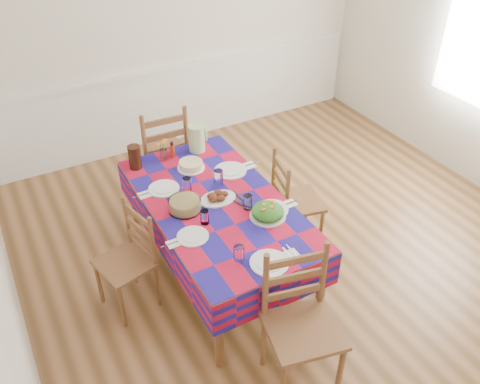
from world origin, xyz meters
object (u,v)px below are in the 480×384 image
object	(u,v)px
chair_near	(301,324)
chair_left	(129,261)
meat_platter	(218,197)
dining_table	(217,210)
chair_far	(163,155)
chair_right	(293,202)
green_pitcher	(197,138)
tea_pitcher	(135,157)

from	to	relation	value
chair_near	chair_left	world-z (taller)	chair_near
meat_platter	chair_near	distance (m)	1.20
dining_table	chair_far	distance (m)	1.16
dining_table	chair_right	world-z (taller)	chair_right
dining_table	chair_left	world-z (taller)	chair_left
green_pitcher	tea_pitcher	world-z (taller)	green_pitcher
green_pitcher	chair_near	xyz separation A→B (m)	(-0.18, -1.93, -0.34)
meat_platter	chair_near	xyz separation A→B (m)	(-0.01, -1.18, -0.24)
chair_near	chair_left	distance (m)	1.39
dining_table	tea_pitcher	bearing A→B (deg)	116.50
green_pitcher	chair_left	world-z (taller)	green_pitcher
dining_table	chair_far	bearing A→B (deg)	90.09
dining_table	chair_near	xyz separation A→B (m)	(0.01, -1.16, -0.14)
green_pitcher	chair_near	world-z (taller)	chair_near
chair_far	dining_table	bearing A→B (deg)	92.14
chair_left	tea_pitcher	bearing A→B (deg)	140.61
chair_near	meat_platter	bearing A→B (deg)	101.56
meat_platter	chair_right	xyz separation A→B (m)	(0.72, -0.01, -0.30)
green_pitcher	chair_far	xyz separation A→B (m)	(-0.20, 0.38, -0.33)
chair_far	chair_left	world-z (taller)	chair_far
green_pitcher	tea_pitcher	xyz separation A→B (m)	(-0.57, -0.01, -0.02)
chair_left	chair_right	bearing A→B (deg)	76.15
chair_left	chair_right	size ratio (longest dim) A/B	0.96
chair_far	chair_right	xyz separation A→B (m)	(0.74, -1.15, -0.07)
meat_platter	chair_near	bearing A→B (deg)	-90.54
green_pitcher	chair_right	size ratio (longest dim) A/B	0.27
chair_near	tea_pitcher	bearing A→B (deg)	113.58
dining_table	chair_left	distance (m)	0.77
chair_near	chair_far	distance (m)	2.31
meat_platter	chair_far	bearing A→B (deg)	91.16
chair_far	meat_platter	bearing A→B (deg)	93.21
meat_platter	chair_far	distance (m)	1.16
meat_platter	chair_left	world-z (taller)	chair_left
chair_near	chair_left	bearing A→B (deg)	134.77
meat_platter	tea_pitcher	xyz separation A→B (m)	(-0.40, 0.74, 0.08)
chair_left	chair_far	bearing A→B (deg)	133.42
chair_right	chair_near	bearing A→B (deg)	161.34
chair_right	dining_table	bearing A→B (deg)	103.99
dining_table	chair_right	bearing A→B (deg)	0.75
meat_platter	chair_left	xyz separation A→B (m)	(-0.76, -0.01, -0.31)
dining_table	green_pitcher	distance (m)	0.82
tea_pitcher	chair_near	xyz separation A→B (m)	(0.39, -1.92, -0.32)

